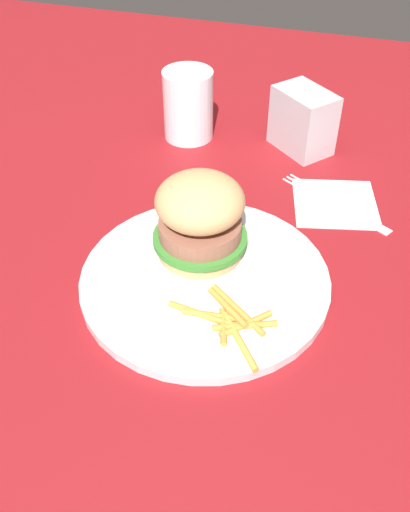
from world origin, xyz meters
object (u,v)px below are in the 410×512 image
Objects in this scene: plate at (205,279)px; sandwich at (196,216)px; fries_pile at (229,320)px; fork at (335,201)px; drink_glass at (188,109)px; napkin_dispenser at (303,121)px; napkin at (335,203)px.

sandwich is (-0.04, -0.02, 0.06)m from plate.
fries_pile is 0.27m from fork.
drink_glass is 0.18m from napkin_dispenser.
fries_pile reaches higher than napkin.
drink_glass reaches higher than napkin.
drink_glass is at bearing -159.03° from plate.
napkin is at bearing 58.76° from fork.
sandwich is 0.29m from drink_glass.
fries_pile is at bearing -50.95° from napkin_dispenser.
napkin_dispenser reaches higher than napkin.
napkin_dispenser is (-0.13, -0.07, 0.04)m from fork.
napkin_dispenser is at bearing 170.44° from plate.
sandwich is at bearing -42.76° from fork.
napkin is (-0.20, 0.13, -0.01)m from plate.
plate reaches higher than fork.
fries_pile reaches higher than plate.
napkin_dispenser is at bearing 178.46° from fries_pile.
sandwich is at bearing -43.17° from napkin.
napkin is (-0.16, 0.15, -0.06)m from sandwich.
drink_glass reaches higher than fries_pile.
sandwich is at bearing -64.44° from napkin_dispenser.
fork is 1.48× the size of drink_glass.
plate is 3.09× the size of napkin_dispenser.
napkin is 0.00m from fork.
napkin_dispenser is at bearing 164.97° from sandwich.
drink_glass is (-0.37, -0.16, 0.03)m from fries_pile.
sandwich is 1.21× the size of napkin_dispenser.
plate is 2.41× the size of fries_pile.
plate is 0.08m from fries_pile.
napkin is at bearing 64.68° from drink_glass.
napkin is 0.70× the size of fork.
sandwich is at bearing 19.72° from drink_glass.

